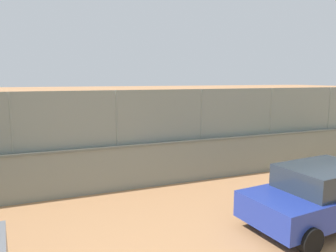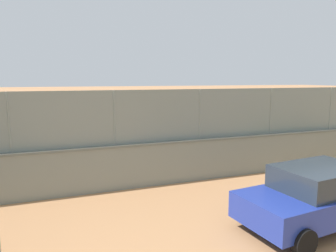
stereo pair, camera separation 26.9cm
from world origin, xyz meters
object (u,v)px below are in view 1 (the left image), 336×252
at_px(player_near_wall_returning, 150,121).
at_px(sports_ball, 271,148).
at_px(parked_car_blue, 320,195).
at_px(spare_ball_by_wall, 143,178).
at_px(courtside_bench, 97,167).
at_px(player_at_service_line, 241,126).
at_px(player_baseline_waiting, 90,141).

height_order(player_near_wall_returning, sports_ball, player_near_wall_returning).
xyz_separation_m(player_near_wall_returning, parked_car_blue, (-0.54, 13.44, -0.21)).
distance_m(spare_ball_by_wall, courtside_bench, 1.76).
distance_m(player_at_service_line, player_baseline_waiting, 9.01).
xyz_separation_m(player_at_service_line, player_baseline_waiting, (8.89, 1.41, -0.02)).
height_order(sports_ball, courtside_bench, courtside_bench).
xyz_separation_m(player_near_wall_returning, sports_ball, (-5.05, 5.69, -0.97)).
bearing_deg(parked_car_blue, courtside_bench, -49.14).
bearing_deg(spare_ball_by_wall, player_near_wall_returning, -108.27).
relative_size(sports_ball, parked_car_blue, 0.02).
distance_m(player_at_service_line, player_near_wall_returning, 5.75).
bearing_deg(parked_car_blue, player_at_service_line, -112.06).
xyz_separation_m(spare_ball_by_wall, courtside_bench, (1.60, -0.61, 0.39)).
bearing_deg(player_near_wall_returning, courtside_bench, 60.66).
distance_m(courtside_bench, parked_car_blue, 7.51).
bearing_deg(player_baseline_waiting, sports_ball, 175.16).
relative_size(player_near_wall_returning, player_baseline_waiting, 1.09).
bearing_deg(player_at_service_line, player_near_wall_returning, -37.34).
bearing_deg(courtside_bench, spare_ball_by_wall, 159.16).
bearing_deg(courtside_bench, player_baseline_waiting, -90.90).
relative_size(player_at_service_line, player_near_wall_returning, 0.94).
height_order(player_near_wall_returning, courtside_bench, player_near_wall_returning).
relative_size(player_baseline_waiting, parked_car_blue, 0.38).
distance_m(player_near_wall_returning, sports_ball, 7.67).
bearing_deg(parked_car_blue, player_baseline_waiting, -60.38).
bearing_deg(courtside_bench, player_at_service_line, -154.39).
bearing_deg(player_near_wall_returning, player_at_service_line, 142.66).
distance_m(player_near_wall_returning, courtside_bench, 8.93).
bearing_deg(player_near_wall_returning, player_baseline_waiting, 48.54).
relative_size(player_near_wall_returning, parked_car_blue, 0.41).
bearing_deg(sports_ball, spare_ball_by_wall, 19.01).
distance_m(sports_ball, spare_ball_by_wall, 8.27).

